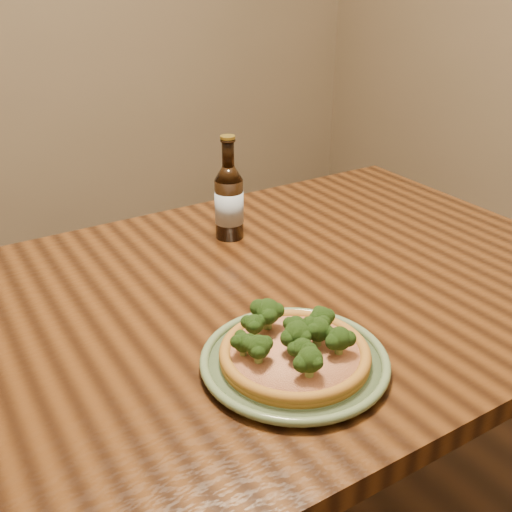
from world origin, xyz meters
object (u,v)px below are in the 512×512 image
table (207,349)px  plate (295,361)px  beer_bottle (229,201)px  pizza (295,349)px

table → plate: bearing=-81.3°
plate → beer_bottle: bearing=72.3°
pizza → beer_bottle: bearing=72.3°
pizza → beer_bottle: 0.49m
plate → beer_bottle: 0.49m
pizza → beer_bottle: (0.15, 0.46, 0.05)m
plate → beer_bottle: (0.15, 0.46, 0.07)m
pizza → beer_bottle: size_ratio=1.00×
plate → pizza: bearing=71.9°
plate → beer_bottle: beer_bottle is taller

